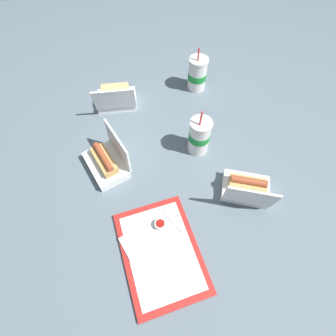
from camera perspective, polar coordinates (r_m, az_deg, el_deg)
ground_plane at (r=1.10m, az=1.97°, el=-1.04°), size 3.20×3.20×0.00m
food_tray at (r=0.96m, az=-1.57°, el=-17.85°), size 0.41×0.33×0.01m
ketchup_cup at (r=0.97m, az=-1.71°, el=-12.19°), size 0.04×0.04×0.02m
napkin_stack at (r=0.96m, az=-6.70°, el=-15.90°), size 0.13×0.13×0.00m
plastic_fork at (r=0.98m, az=1.34°, el=-11.63°), size 0.10×0.07×0.00m
clamshell_hotdog_back at (r=1.06m, az=16.68°, el=-4.29°), size 0.21×0.22×0.17m
clamshell_sandwich_front at (r=1.34m, az=-11.18°, el=14.75°), size 0.18×0.19×0.17m
clamshell_hotdog_right at (r=1.11m, az=-13.14°, el=1.39°), size 0.24×0.21×0.17m
soda_cup_right at (r=1.40m, az=6.39°, el=19.64°), size 0.10×0.10×0.23m
soda_cup_center at (r=1.10m, az=6.83°, el=6.88°), size 0.09×0.09×0.23m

